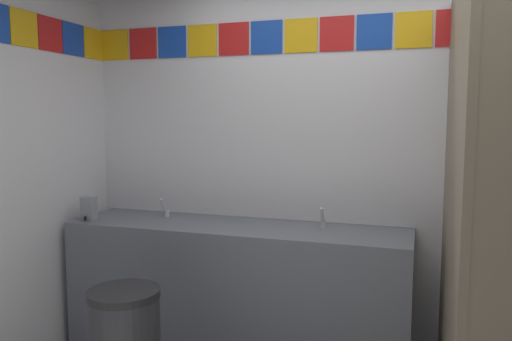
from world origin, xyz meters
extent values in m
cube|color=silver|center=(0.00, 1.50, 1.45)|extent=(3.98, 0.08, 2.89)
cube|color=yellow|center=(-1.87, 1.45, 2.11)|extent=(0.22, 0.01, 0.22)
cube|color=red|center=(-1.64, 1.45, 2.11)|extent=(0.22, 0.01, 0.22)
cube|color=#1947B7|center=(-1.41, 1.45, 2.11)|extent=(0.22, 0.01, 0.22)
cube|color=yellow|center=(-1.17, 1.45, 2.11)|extent=(0.22, 0.01, 0.22)
cube|color=red|center=(-0.94, 1.45, 2.11)|extent=(0.22, 0.01, 0.22)
cube|color=#1947B7|center=(-0.70, 1.45, 2.11)|extent=(0.22, 0.01, 0.22)
cube|color=yellow|center=(-0.47, 1.45, 2.11)|extent=(0.22, 0.01, 0.22)
cube|color=red|center=(-0.23, 1.45, 2.11)|extent=(0.22, 0.01, 0.22)
cube|color=#1947B7|center=(0.00, 1.45, 2.11)|extent=(0.22, 0.01, 0.22)
cube|color=yellow|center=(0.23, 1.45, 2.11)|extent=(0.22, 0.01, 0.22)
cube|color=red|center=(0.47, 1.45, 2.11)|extent=(0.22, 0.01, 0.22)
cube|color=#1947B7|center=(0.70, 1.45, 2.11)|extent=(0.22, 0.01, 0.22)
cube|color=yellow|center=(-1.99, 0.67, 2.11)|extent=(0.01, 0.22, 0.22)
cube|color=red|center=(-1.99, 0.90, 2.11)|extent=(0.01, 0.22, 0.22)
cube|color=#1947B7|center=(-1.99, 1.12, 2.11)|extent=(0.01, 0.22, 0.22)
cube|color=yellow|center=(-1.99, 1.34, 2.11)|extent=(0.01, 0.22, 0.22)
cube|color=slate|center=(-0.83, 1.18, 0.44)|extent=(2.22, 0.56, 0.89)
cube|color=slate|center=(-0.83, 1.44, 0.85)|extent=(2.22, 0.03, 0.08)
cylinder|color=silver|center=(-1.39, 1.15, 0.83)|extent=(0.34, 0.34, 0.10)
cylinder|color=silver|center=(-0.27, 1.15, 0.83)|extent=(0.34, 0.34, 0.10)
cylinder|color=silver|center=(-1.39, 1.29, 0.91)|extent=(0.04, 0.04, 0.05)
cylinder|color=silver|center=(-1.39, 1.24, 0.98)|extent=(0.02, 0.06, 0.09)
cylinder|color=silver|center=(-0.27, 1.29, 0.91)|extent=(0.04, 0.04, 0.05)
cylinder|color=silver|center=(-0.27, 1.24, 0.98)|extent=(0.02, 0.06, 0.09)
cube|color=gray|center=(-1.83, 1.02, 0.97)|extent=(0.09, 0.07, 0.16)
cylinder|color=black|center=(-1.83, 0.97, 0.91)|extent=(0.02, 0.02, 0.03)
cube|color=#726651|center=(0.46, 0.75, 1.13)|extent=(0.04, 1.40, 2.26)
cylinder|color=silver|center=(0.48, 0.07, 1.24)|extent=(0.02, 0.02, 0.10)
cylinder|color=#262628|center=(-1.14, 0.37, 0.67)|extent=(0.38, 0.38, 0.04)
camera|label=1|loc=(0.30, -1.82, 1.58)|focal=35.21mm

